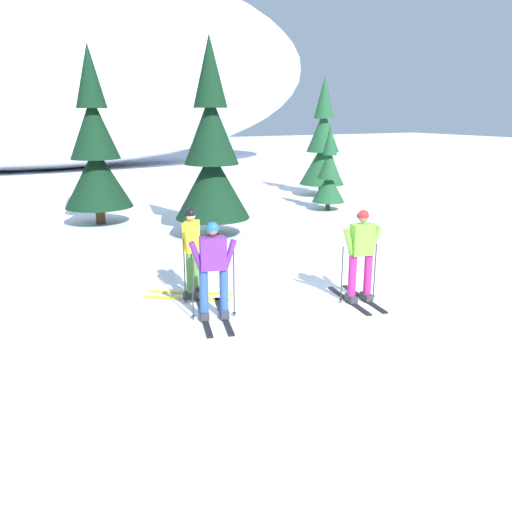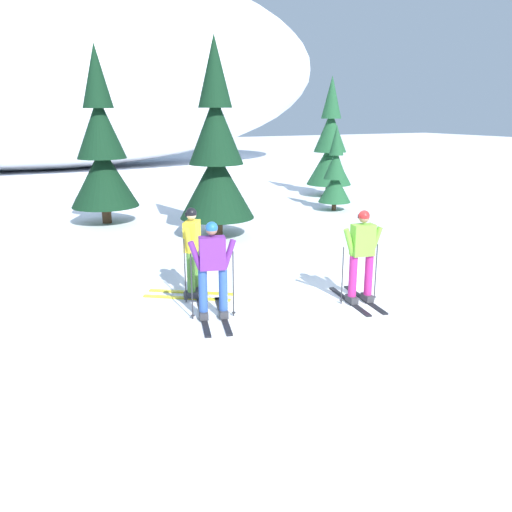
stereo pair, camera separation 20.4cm
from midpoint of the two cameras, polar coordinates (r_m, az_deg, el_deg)
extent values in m
plane|color=white|center=(10.22, 6.09, -4.43)|extent=(120.00, 120.00, 0.00)
cube|color=black|center=(10.07, 10.68, -4.85)|extent=(0.36, 1.58, 0.03)
cube|color=black|center=(10.21, 12.30, -4.64)|extent=(0.36, 1.58, 0.03)
cube|color=#38383D|center=(9.96, 10.97, -4.64)|extent=(0.18, 0.30, 0.12)
cube|color=#38383D|center=(10.11, 12.60, -4.43)|extent=(0.18, 0.30, 0.12)
cylinder|color=#B7237A|center=(9.82, 11.10, -2.17)|extent=(0.15, 0.15, 0.78)
cylinder|color=#B7237A|center=(9.97, 12.75, -2.00)|extent=(0.15, 0.15, 0.78)
cube|color=#75C638|center=(9.71, 12.15, 1.73)|extent=(0.44, 0.30, 0.58)
cylinder|color=#75C638|center=(9.61, 10.80, 1.30)|extent=(0.29, 0.14, 0.58)
cylinder|color=#75C638|center=(9.85, 13.43, 1.50)|extent=(0.29, 0.14, 0.58)
sphere|color=#A37556|center=(9.62, 12.29, 4.12)|extent=(0.19, 0.19, 0.19)
sphere|color=red|center=(9.62, 12.30, 4.29)|extent=(0.21, 0.21, 0.21)
cube|color=black|center=(9.69, 12.07, 4.27)|extent=(0.15, 0.06, 0.07)
cylinder|color=#2D2D33|center=(9.78, 9.99, -2.12)|extent=(0.02, 0.02, 1.10)
cylinder|color=#2D2D33|center=(9.94, 9.86, -4.80)|extent=(0.07, 0.07, 0.01)
cylinder|color=#2D2D33|center=(10.10, 13.49, -1.75)|extent=(0.02, 0.02, 1.10)
cylinder|color=#2D2D33|center=(10.25, 13.32, -4.36)|extent=(0.07, 0.07, 0.01)
cube|color=black|center=(9.22, -5.13, -6.57)|extent=(0.57, 1.74, 0.03)
cube|color=black|center=(9.26, -2.99, -6.44)|extent=(0.57, 1.74, 0.03)
cube|color=#38383D|center=(9.10, -5.08, -6.37)|extent=(0.21, 0.31, 0.12)
cube|color=#38383D|center=(9.14, -2.91, -6.23)|extent=(0.21, 0.31, 0.12)
cylinder|color=#2D519E|center=(8.95, -5.15, -3.78)|extent=(0.15, 0.15, 0.75)
cylinder|color=#2D519E|center=(8.98, -2.95, -3.65)|extent=(0.15, 0.15, 0.75)
cube|color=#6B2889|center=(8.77, -4.13, 0.32)|extent=(0.48, 0.35, 0.56)
cylinder|color=#6B2889|center=(8.76, -5.86, -0.17)|extent=(0.29, 0.17, 0.58)
cylinder|color=#6B2889|center=(8.82, -2.39, 0.00)|extent=(0.29, 0.17, 0.58)
sphere|color=#A37556|center=(8.67, -4.18, 2.89)|extent=(0.19, 0.19, 0.19)
sphere|color=#2366B2|center=(8.67, -4.18, 3.08)|extent=(0.21, 0.21, 0.21)
cube|color=black|center=(8.75, -4.24, 3.07)|extent=(0.15, 0.07, 0.07)
cylinder|color=#2D2D33|center=(8.97, -6.37, -3.34)|extent=(0.02, 0.02, 1.18)
cylinder|color=#2D2D33|center=(9.15, -6.27, -6.47)|extent=(0.07, 0.07, 0.01)
cylinder|color=#2D2D33|center=(9.05, -1.84, -3.09)|extent=(0.02, 0.02, 1.18)
cylinder|color=#2D2D33|center=(9.23, -1.82, -6.20)|extent=(0.07, 0.07, 0.01)
cube|color=gold|center=(10.13, -6.99, -4.57)|extent=(1.47, 1.05, 0.03)
cube|color=gold|center=(10.43, -6.52, -3.95)|extent=(1.47, 1.05, 0.03)
cube|color=#38383D|center=(10.08, -6.46, -4.20)|extent=(0.31, 0.27, 0.12)
cube|color=#38383D|center=(10.38, -5.99, -3.59)|extent=(0.31, 0.27, 0.12)
cylinder|color=#4C8433|center=(9.94, -6.53, -1.79)|extent=(0.15, 0.15, 0.77)
cylinder|color=#4C8433|center=(10.25, -6.06, -1.24)|extent=(0.15, 0.15, 0.77)
cube|color=yellow|center=(9.92, -6.41, 2.18)|extent=(0.44, 0.48, 0.57)
cylinder|color=yellow|center=(9.69, -6.78, 1.48)|extent=(0.24, 0.28, 0.58)
cylinder|color=yellow|center=(10.18, -6.03, 2.19)|extent=(0.24, 0.28, 0.58)
sphere|color=beige|center=(9.83, -6.48, 4.50)|extent=(0.19, 0.19, 0.19)
sphere|color=black|center=(9.83, -6.48, 4.67)|extent=(0.21, 0.21, 0.21)
cube|color=black|center=(9.85, -6.94, 4.56)|extent=(0.11, 0.14, 0.07)
cylinder|color=#2D2D33|center=(9.76, -7.16, -1.64)|extent=(0.02, 0.02, 1.23)
cylinder|color=#2D2D33|center=(9.94, -7.05, -4.69)|extent=(0.07, 0.07, 0.01)
cylinder|color=#2D2D33|center=(10.41, -6.15, -0.51)|extent=(0.02, 0.02, 1.23)
cylinder|color=#2D2D33|center=(10.58, -6.06, -3.40)|extent=(0.07, 0.07, 0.01)
cylinder|color=#47301E|center=(17.43, -15.67, 4.67)|extent=(0.29, 0.29, 0.74)
cone|color=black|center=(17.26, -15.94, 8.32)|extent=(2.10, 2.10, 1.88)
cone|color=black|center=(17.15, -16.32, 13.32)|extent=(1.51, 1.51, 1.88)
cone|color=black|center=(17.18, -16.72, 18.33)|extent=(0.92, 0.92, 1.88)
cylinder|color=#47301E|center=(15.02, -3.83, 3.55)|extent=(0.29, 0.29, 0.74)
cone|color=black|center=(14.83, -3.91, 7.79)|extent=(2.10, 2.10, 1.88)
cone|color=black|center=(14.70, -4.02, 13.62)|extent=(1.51, 1.51, 1.88)
cone|color=black|center=(14.73, -4.14, 19.49)|extent=(0.93, 0.93, 1.88)
cylinder|color=#47301E|center=(19.24, 8.81, 5.55)|extent=(0.16, 0.16, 0.41)
cone|color=#1E512D|center=(19.14, 8.89, 7.38)|extent=(1.17, 1.17, 1.04)
cone|color=#1E512D|center=(19.05, 8.99, 9.87)|extent=(0.84, 0.84, 1.04)
cone|color=#1E512D|center=(18.99, 9.10, 12.37)|extent=(0.51, 0.51, 1.04)
cylinder|color=#47301E|center=(22.57, 8.17, 7.35)|extent=(0.26, 0.26, 0.66)
cone|color=#1E512D|center=(22.45, 8.26, 9.88)|extent=(1.88, 1.88, 1.68)
cone|color=#1E512D|center=(22.36, 8.40, 13.31)|extent=(1.35, 1.35, 1.68)
cone|color=#1E512D|center=(22.36, 8.54, 16.76)|extent=(0.83, 0.83, 1.68)
ellipsoid|color=white|center=(35.27, -22.77, 18.99)|extent=(37.12, 14.02, 12.61)
camera|label=1|loc=(0.10, -89.38, 0.17)|focal=36.69mm
camera|label=2|loc=(0.10, 90.62, -0.17)|focal=36.69mm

